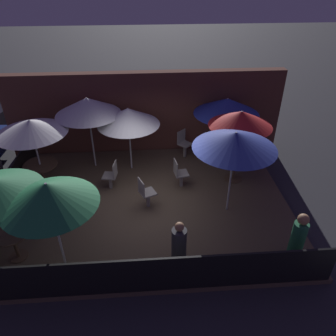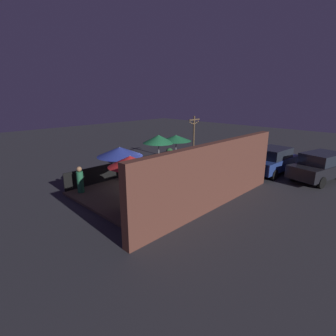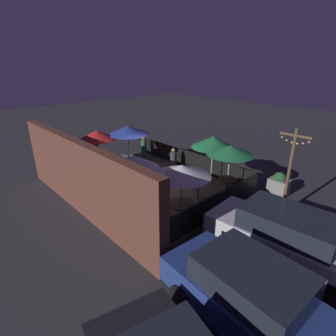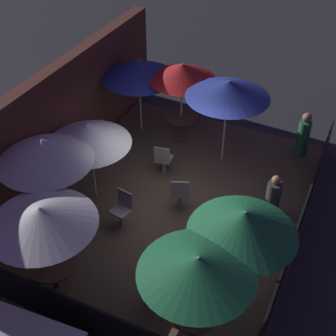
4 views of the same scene
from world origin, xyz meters
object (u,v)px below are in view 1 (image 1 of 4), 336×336
(patio_chair_2, at_px, (57,207))
(dining_table_2, at_px, (41,168))
(patio_umbrella_0, at_px, (241,119))
(patio_umbrella_3, at_px, (235,140))
(patio_chair_4, at_px, (112,175))
(patio_umbrella_6, at_px, (87,106))
(dining_table_0, at_px, (235,163))
(patron_1, at_px, (298,239))
(patio_umbrella_4, at_px, (128,116))
(patio_chair_1, at_px, (184,143))
(dining_table_1, at_px, (13,238))
(patio_umbrella_7, at_px, (48,194))
(patio_umbrella_5, at_px, (227,106))
(patio_chair_3, at_px, (145,192))
(patron_0, at_px, (179,245))
(patio_chair_0, at_px, (179,173))
(patio_umbrella_2, at_px, (31,127))

(patio_chair_2, bearing_deg, dining_table_2, -121.25)
(patio_umbrella_0, bearing_deg, patio_chair_2, -161.83)
(patio_umbrella_3, xyz_separation_m, patio_chair_4, (-3.23, 1.24, -1.68))
(patio_umbrella_3, bearing_deg, patio_umbrella_0, 69.69)
(patio_chair_4, bearing_deg, patio_umbrella_6, -53.92)
(dining_table_0, distance_m, patron_1, 3.36)
(dining_table_2, height_order, patio_chair_4, patio_chair_4)
(patio_umbrella_6, xyz_separation_m, dining_table_0, (4.44, -1.12, -1.52))
(dining_table_2, xyz_separation_m, patron_1, (6.49, -3.44, 0.03))
(patio_umbrella_4, distance_m, patio_chair_1, 2.33)
(patio_umbrella_0, xyz_separation_m, dining_table_1, (-5.80, -2.79, -1.49))
(dining_table_2, bearing_deg, patio_umbrella_7, -69.21)
(patio_umbrella_0, xyz_separation_m, patio_umbrella_7, (-4.64, -3.16, -0.00))
(patio_umbrella_3, height_order, patio_umbrella_5, patio_umbrella_3)
(patron_1, bearing_deg, dining_table_1, -54.71)
(patio_umbrella_3, relative_size, dining_table_0, 2.40)
(dining_table_2, bearing_deg, patio_chair_3, -22.95)
(patio_chair_3, xyz_separation_m, patron_1, (3.38, -2.13, 0.10))
(patron_0, bearing_deg, patio_chair_1, 58.85)
(patio_umbrella_5, distance_m, patio_chair_4, 4.19)
(patio_chair_0, xyz_separation_m, patron_1, (2.35, -3.04, 0.12))
(patio_umbrella_4, xyz_separation_m, patio_umbrella_7, (-1.42, -4.04, 0.21))
(dining_table_0, bearing_deg, patio_umbrella_4, 164.80)
(patio_chair_3, bearing_deg, patron_1, -55.27)
(patio_chair_1, height_order, patio_chair_3, patio_chair_1)
(patio_umbrella_0, bearing_deg, patio_chair_0, -171.25)
(dining_table_0, bearing_deg, patio_chair_0, -171.25)
(patio_umbrella_6, distance_m, patron_1, 6.88)
(dining_table_0, relative_size, dining_table_2, 1.00)
(patio_umbrella_5, bearing_deg, dining_table_0, -84.92)
(patio_umbrella_7, bearing_deg, patio_umbrella_5, 44.08)
(patio_umbrella_2, height_order, patron_0, patio_umbrella_2)
(patio_chair_1, distance_m, patio_chair_2, 4.83)
(dining_table_0, height_order, patio_chair_3, patio_chair_3)
(dining_table_0, xyz_separation_m, dining_table_2, (-5.89, 0.13, -0.01))
(patio_chair_3, bearing_deg, dining_table_1, -175.11)
(dining_table_1, height_order, patron_0, patron_0)
(patron_0, bearing_deg, dining_table_0, 33.85)
(patio_chair_1, distance_m, patio_chair_3, 3.03)
(patio_umbrella_0, xyz_separation_m, patron_0, (-2.07, -3.21, -1.55))
(patio_umbrella_0, relative_size, patio_umbrella_5, 1.04)
(patio_chair_1, bearing_deg, patio_umbrella_6, -125.26)
(patio_chair_4, bearing_deg, patio_chair_2, 57.61)
(patio_umbrella_4, distance_m, patron_1, 5.80)
(patio_umbrella_2, xyz_separation_m, patio_chair_1, (4.47, 1.39, -1.44))
(dining_table_2, xyz_separation_m, patio_chair_1, (4.47, 1.39, -0.06))
(patio_umbrella_2, height_order, patio_chair_1, patio_umbrella_2)
(patio_chair_0, height_order, patio_chair_4, patio_chair_0)
(patio_umbrella_0, height_order, patio_umbrella_5, patio_umbrella_0)
(dining_table_2, bearing_deg, patio_umbrella_0, -1.29)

